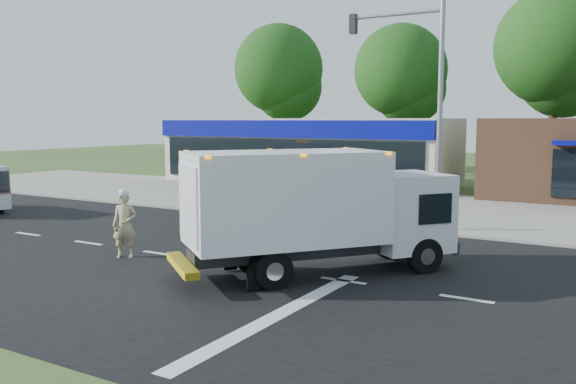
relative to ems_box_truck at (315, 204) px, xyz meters
name	(u,v)px	position (x,y,z in m)	size (l,w,h in m)	color
ground	(243,266)	(-2.06, -0.25, -1.83)	(120.00, 120.00, 0.00)	#385123
road_asphalt	(243,266)	(-2.06, -0.25, -1.83)	(60.00, 14.00, 0.02)	black
sidewalk	(364,221)	(-2.06, 7.95, -1.77)	(60.00, 2.40, 0.12)	gray
parking_apron	(414,204)	(-2.06, 13.75, -1.82)	(60.00, 9.00, 0.02)	gray
lane_markings	(257,284)	(-0.71, -1.60, -1.81)	(55.20, 7.00, 0.01)	silver
ems_box_truck	(315,204)	(0.00, 0.00, 0.00)	(6.18, 6.97, 3.18)	black
emergency_worker	(125,224)	(-5.55, -1.10, -0.85)	(0.83, 0.75, 2.00)	tan
retail_strip_mall	(307,151)	(-11.06, 19.68, 0.18)	(18.00, 6.20, 4.00)	beige
traffic_signal_pole	(422,91)	(0.29, 7.35, 3.09)	(3.51, 0.25, 8.00)	gray
background_trees	(476,67)	(-2.91, 27.92, 5.55)	(36.77, 7.39, 12.10)	#332114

